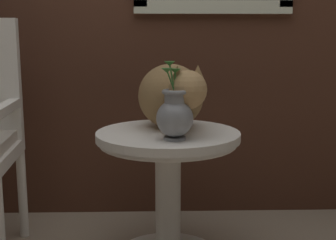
{
  "coord_description": "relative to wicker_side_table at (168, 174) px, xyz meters",
  "views": [
    {
      "loc": [
        0.1,
        -1.61,
        0.97
      ],
      "look_at": [
        0.15,
        0.24,
        0.64
      ],
      "focal_mm": 47.87,
      "sensor_mm": 36.0,
      "label": 1
    }
  ],
  "objects": [
    {
      "name": "wicker_side_table",
      "position": [
        0.0,
        0.0,
        0.0
      ],
      "size": [
        0.61,
        0.61,
        0.59
      ],
      "color": "silver",
      "rests_on": "ground_plane"
    },
    {
      "name": "pewter_vase_with_ivy",
      "position": [
        0.02,
        -0.15,
        0.29
      ],
      "size": [
        0.14,
        0.14,
        0.3
      ],
      "color": "gray",
      "rests_on": "wicker_side_table"
    },
    {
      "name": "cat",
      "position": [
        0.02,
        0.07,
        0.33
      ],
      "size": [
        0.36,
        0.64,
        0.29
      ],
      "color": "olive",
      "rests_on": "wicker_side_table"
    }
  ]
}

